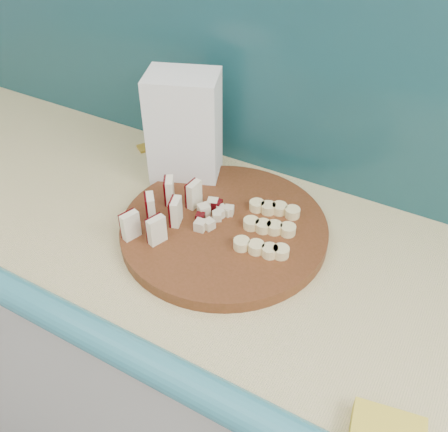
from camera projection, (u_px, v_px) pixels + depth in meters
kitchen_counter at (172, 347)px, 1.34m from camera, size 2.20×0.63×0.91m
backsplash at (225, 56)px, 1.09m from camera, size 2.20×0.02×0.50m
cutting_board at (224, 229)px, 1.00m from camera, size 0.51×0.51×0.03m
apple_wedges at (163, 209)px, 0.99m from camera, size 0.08×0.18×0.06m
apple_chunks at (211, 218)px, 0.99m from camera, size 0.07×0.07×0.02m
banana_slices at (268, 228)px, 0.97m from camera, size 0.14×0.17×0.02m
flour_bag at (185, 131)px, 1.08m from camera, size 0.18×0.15×0.26m
banana_peel at (188, 147)px, 1.26m from camera, size 0.23×0.19×0.01m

